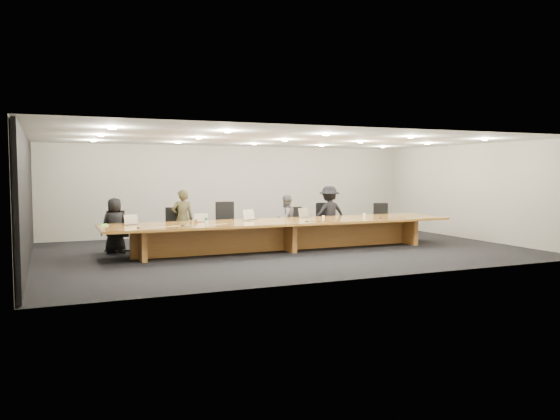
# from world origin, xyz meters

# --- Properties ---
(ground) EXTENTS (12.00, 12.00, 0.00)m
(ground) POSITION_xyz_m (0.00, 0.00, 0.00)
(ground) COLOR black
(ground) RESTS_ON ground
(back_wall) EXTENTS (12.00, 0.02, 2.80)m
(back_wall) POSITION_xyz_m (0.00, 4.00, 1.40)
(back_wall) COLOR silver
(back_wall) RESTS_ON ground
(left_wall_panel) EXTENTS (0.08, 7.84, 2.74)m
(left_wall_panel) POSITION_xyz_m (-5.94, 0.00, 1.37)
(left_wall_panel) COLOR black
(left_wall_panel) RESTS_ON ground
(conference_table) EXTENTS (9.00, 1.80, 0.75)m
(conference_table) POSITION_xyz_m (0.00, 0.00, 0.52)
(conference_table) COLOR #905A1F
(conference_table) RESTS_ON ground
(chair_far_left) EXTENTS (0.57, 0.57, 1.05)m
(chair_far_left) POSITION_xyz_m (-3.96, 1.18, 0.52)
(chair_far_left) COLOR black
(chair_far_left) RESTS_ON ground
(chair_left) EXTENTS (0.70, 0.70, 1.09)m
(chair_left) POSITION_xyz_m (-2.57, 1.21, 0.55)
(chair_left) COLOR black
(chair_left) RESTS_ON ground
(chair_mid_left) EXTENTS (0.63, 0.63, 1.21)m
(chair_mid_left) POSITION_xyz_m (-1.11, 1.28, 0.60)
(chair_mid_left) COLOR black
(chair_mid_left) RESTS_ON ground
(chair_mid_right) EXTENTS (0.56, 0.56, 1.01)m
(chair_mid_right) POSITION_xyz_m (0.94, 1.28, 0.51)
(chair_mid_right) COLOR black
(chair_mid_right) RESTS_ON ground
(chair_right) EXTENTS (0.70, 0.70, 1.11)m
(chair_right) POSITION_xyz_m (1.87, 1.35, 0.55)
(chair_right) COLOR black
(chair_right) RESTS_ON ground
(chair_far_right) EXTENTS (0.68, 0.68, 1.06)m
(chair_far_right) POSITION_xyz_m (3.77, 1.25, 0.53)
(chair_far_right) COLOR black
(chair_far_right) RESTS_ON ground
(person_a) EXTENTS (0.72, 0.53, 1.35)m
(person_a) POSITION_xyz_m (-4.01, 1.26, 0.68)
(person_a) COLOR black
(person_a) RESTS_ON ground
(person_b) EXTENTS (0.58, 0.41, 1.54)m
(person_b) POSITION_xyz_m (-2.33, 1.24, 0.77)
(person_b) COLOR #34311C
(person_b) RESTS_ON ground
(person_c) EXTENTS (0.78, 0.69, 1.35)m
(person_c) POSITION_xyz_m (0.56, 1.18, 0.67)
(person_c) COLOR #505153
(person_c) RESTS_ON ground
(person_d) EXTENTS (1.02, 0.59, 1.58)m
(person_d) POSITION_xyz_m (1.92, 1.18, 0.79)
(person_d) COLOR black
(person_d) RESTS_ON ground
(laptop_a) EXTENTS (0.36, 0.29, 0.25)m
(laptop_a) POSITION_xyz_m (-3.71, 0.32, 0.88)
(laptop_a) COLOR tan
(laptop_a) RESTS_ON conference_table
(laptop_b) EXTENTS (0.33, 0.27, 0.23)m
(laptop_b) POSITION_xyz_m (-2.08, 0.30, 0.86)
(laptop_b) COLOR tan
(laptop_b) RESTS_ON conference_table
(laptop_c) EXTENTS (0.45, 0.40, 0.29)m
(laptop_c) POSITION_xyz_m (-0.75, 0.33, 0.90)
(laptop_c) COLOR #C5B696
(laptop_c) RESTS_ON conference_table
(laptop_d) EXTENTS (0.43, 0.38, 0.28)m
(laptop_d) POSITION_xyz_m (0.83, 0.41, 0.89)
(laptop_d) COLOR tan
(laptop_d) RESTS_ON conference_table
(water_bottle) EXTENTS (0.08, 0.08, 0.23)m
(water_bottle) POSITION_xyz_m (-2.05, -0.02, 0.86)
(water_bottle) COLOR silver
(water_bottle) RESTS_ON conference_table
(amber_mug) EXTENTS (0.08, 0.08, 0.09)m
(amber_mug) POSITION_xyz_m (-2.25, 0.21, 0.79)
(amber_mug) COLOR brown
(amber_mug) RESTS_ON conference_table
(paper_cup_near) EXTENTS (0.08, 0.08, 0.08)m
(paper_cup_near) POSITION_xyz_m (1.17, 0.12, 0.79)
(paper_cup_near) COLOR silver
(paper_cup_near) RESTS_ON conference_table
(paper_cup_far) EXTENTS (0.12, 0.12, 0.10)m
(paper_cup_far) POSITION_xyz_m (2.47, 0.18, 0.80)
(paper_cup_far) COLOR silver
(paper_cup_far) RESTS_ON conference_table
(notepad) EXTENTS (0.22, 0.18, 0.01)m
(notepad) POSITION_xyz_m (-4.35, 0.42, 0.76)
(notepad) COLOR silver
(notepad) RESTS_ON conference_table
(lime_gadget) EXTENTS (0.20, 0.16, 0.03)m
(lime_gadget) POSITION_xyz_m (-4.35, 0.42, 0.78)
(lime_gadget) COLOR #6BC334
(lime_gadget) RESTS_ON notepad
(av_box) EXTENTS (0.23, 0.20, 0.03)m
(av_box) POSITION_xyz_m (-3.61, -0.40, 0.76)
(av_box) COLOR #ABABB0
(av_box) RESTS_ON conference_table
(mic_left) EXTENTS (0.12, 0.12, 0.03)m
(mic_left) POSITION_xyz_m (-2.69, -0.35, 0.76)
(mic_left) COLOR black
(mic_left) RESTS_ON conference_table
(mic_center) EXTENTS (0.14, 0.14, 0.03)m
(mic_center) POSITION_xyz_m (0.38, -0.48, 0.77)
(mic_center) COLOR black
(mic_center) RESTS_ON conference_table
(mic_right) EXTENTS (0.13, 0.13, 0.03)m
(mic_right) POSITION_xyz_m (2.59, -0.38, 0.77)
(mic_right) COLOR black
(mic_right) RESTS_ON conference_table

